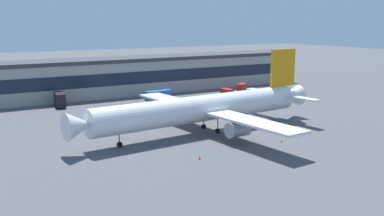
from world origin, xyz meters
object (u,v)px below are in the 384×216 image
object	(u,v)px
airliner	(205,108)
traffic_cone_2	(294,125)
crew_van	(242,87)
fuel_truck	(158,95)
traffic_cone_1	(199,158)
traffic_cone_3	(219,141)
pushback_tractor	(227,91)
traffic_cone_0	(282,141)
catering_truck	(60,99)

from	to	relation	value
airliner	traffic_cone_2	xyz separation A→B (m)	(21.24, -6.49, -5.23)
airliner	crew_van	xyz separation A→B (m)	(44.67, 44.50, -4.06)
fuel_truck	traffic_cone_1	xyz separation A→B (m)	(-20.63, -57.56, -1.55)
crew_van	fuel_truck	size ratio (longest dim) A/B	0.64
airliner	traffic_cone_3	world-z (taller)	airliner
pushback_tractor	fuel_truck	distance (m)	27.06
traffic_cone_0	traffic_cone_2	world-z (taller)	traffic_cone_2
fuel_truck	traffic_cone_0	distance (m)	56.56
crew_van	pushback_tractor	bearing A→B (deg)	-161.94
catering_truck	traffic_cone_3	distance (m)	59.13
traffic_cone_0	traffic_cone_1	bearing A→B (deg)	-177.19
airliner	pushback_tractor	distance (m)	55.20
fuel_truck	traffic_cone_1	world-z (taller)	fuel_truck
traffic_cone_1	traffic_cone_2	world-z (taller)	traffic_cone_1
fuel_truck	traffic_cone_3	xyz separation A→B (m)	(-11.13, -50.15, -1.53)
pushback_tractor	traffic_cone_3	distance (m)	63.60
traffic_cone_1	fuel_truck	bearing A→B (deg)	70.29
pushback_tractor	traffic_cone_1	distance (m)	75.29
fuel_truck	traffic_cone_1	bearing A→B (deg)	-109.71
traffic_cone_0	catering_truck	bearing A→B (deg)	114.74
airliner	catering_truck	size ratio (longest dim) A/B	8.42
fuel_truck	traffic_cone_1	size ratio (longest dim) A/B	13.04
crew_van	traffic_cone_1	xyz separation A→B (m)	(-56.39, -61.12, -1.13)
traffic_cone_2	traffic_cone_1	bearing A→B (deg)	-162.92
pushback_tractor	catering_truck	size ratio (longest dim) A/B	0.65
airliner	fuel_truck	bearing A→B (deg)	77.74
traffic_cone_0	traffic_cone_2	size ratio (longest dim) A/B	0.99
traffic_cone_2	traffic_cone_3	world-z (taller)	traffic_cone_3
fuel_truck	catering_truck	size ratio (longest dim) A/B	1.15
traffic_cone_2	airliner	bearing A→B (deg)	163.01
catering_truck	crew_van	bearing A→B (deg)	-2.36
fuel_truck	catering_truck	world-z (taller)	catering_truck
catering_truck	traffic_cone_1	size ratio (longest dim) A/B	11.34
pushback_tractor	traffic_cone_2	bearing A→B (deg)	-106.98
airliner	traffic_cone_0	xyz separation A→B (m)	(8.98, -15.60, -5.23)
fuel_truck	catering_truck	xyz separation A→B (m)	(-28.84, 6.23, 0.41)
traffic_cone_1	catering_truck	bearing A→B (deg)	97.34
pushback_tractor	crew_van	bearing A→B (deg)	18.06
traffic_cone_1	traffic_cone_3	size ratio (longest dim) A/B	0.94
crew_van	catering_truck	xyz separation A→B (m)	(-64.61, 2.67, 0.83)
pushback_tractor	crew_van	xyz separation A→B (m)	(8.73, 2.85, 0.41)
airliner	traffic_cone_3	bearing A→B (deg)	-103.63
fuel_truck	crew_van	bearing A→B (deg)	5.69
crew_van	traffic_cone_3	distance (m)	71.32
airliner	traffic_cone_2	bearing A→B (deg)	-16.99
airliner	traffic_cone_2	size ratio (longest dim) A/B	107.86
pushback_tractor	traffic_cone_3	xyz separation A→B (m)	(-38.17, -50.87, -0.70)
traffic_cone_3	pushback_tractor	bearing A→B (deg)	53.11
airliner	crew_van	size ratio (longest dim) A/B	11.46
crew_van	traffic_cone_2	world-z (taller)	crew_van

